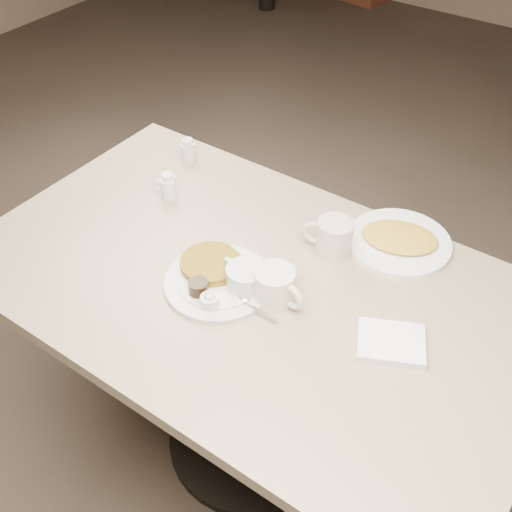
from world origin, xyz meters
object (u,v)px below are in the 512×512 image
Objects in this scene: main_plate at (222,278)px; creamer_left at (168,186)px; diner_table at (252,324)px; creamer_right at (188,151)px; coffee_mug_far at (333,237)px; hash_plate at (399,240)px; coffee_mug_near at (276,286)px.

creamer_left reaches higher than main_plate.
main_plate is (-0.05, -0.05, 0.19)m from diner_table.
main_plate is 4.46× the size of creamer_right.
diner_table is at bearing -117.03° from coffee_mug_far.
diner_table is at bearing -34.57° from creamer_right.
hash_plate is (0.14, 0.13, -0.04)m from coffee_mug_far.
diner_table is at bearing -125.37° from hash_plate.
diner_table is 0.21m from main_plate.
main_plate is 0.59m from creamer_right.
coffee_mug_near reaches higher than creamer_right.
coffee_mug_near is at bearing -12.81° from diner_table.
coffee_mug_far reaches higher than diner_table.
diner_table is 0.47m from hash_plate.
hash_plate is at bearing 53.22° from main_plate.
coffee_mug_near is at bearing -95.69° from coffee_mug_far.
coffee_mug_far is 1.85× the size of creamer_right.
coffee_mug_near is at bearing -31.76° from creamer_right.
coffee_mug_far is at bearing 84.31° from coffee_mug_near.
coffee_mug_near is at bearing -113.47° from hash_plate.
coffee_mug_far is 1.85× the size of creamer_left.
coffee_mug_near is 0.68m from creamer_right.
diner_table is 4.20× the size of main_plate.
creamer_left is 1.00× the size of creamer_right.
creamer_left is at bearing -68.06° from creamer_right.
diner_table is 9.84× the size of coffee_mug_near.
coffee_mug_far is 0.53m from creamer_left.
hash_plate is (0.74, 0.01, -0.02)m from creamer_right.
coffee_mug_near is 0.53m from creamer_left.
hash_plate is at bearing 54.63° from diner_table.
diner_table is 0.49m from creamer_left.
main_plate is at bearing -29.75° from creamer_left.
creamer_left and creamer_right have the same top height.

